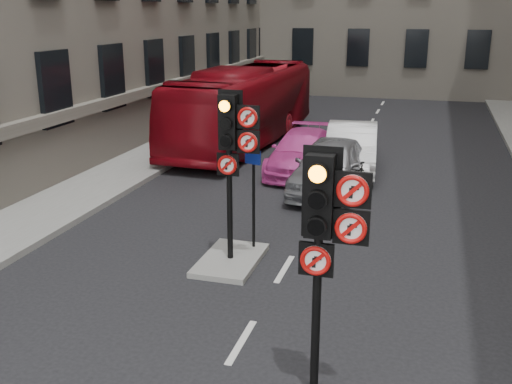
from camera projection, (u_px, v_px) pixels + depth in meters
The scene contains 11 objects.
pavement_left at pixel (132, 163), 20.91m from camera, with size 3.00×50.00×0.16m, color gray.
centre_island at pixel (230, 260), 12.88m from camera, with size 1.20×2.00×0.12m, color gray.
signal_near at pixel (326, 223), 7.75m from camera, with size 0.91×0.40×3.58m.
signal_far at pixel (233, 140), 12.08m from camera, with size 0.91×0.40×3.58m.
car_silver at pixel (330, 166), 17.74m from camera, with size 1.86×4.61×1.57m, color #9C9EA4.
car_white at pixel (351, 148), 20.11m from camera, with size 1.64×4.69×1.55m, color silver.
car_pink at pixel (302, 152), 19.94m from camera, with size 1.87×4.60×1.33m, color #D93F9F.
bus_red at pixel (244, 106), 23.88m from camera, with size 2.58×11.02×3.07m, color maroon.
motorcycle at pixel (359, 181), 17.19m from camera, with size 0.47×1.68×1.01m, color black.
motorcyclist at pixel (321, 186), 15.28m from camera, with size 0.67×0.44×1.83m, color black.
info_sign at pixel (253, 185), 13.03m from camera, with size 0.38×0.17×2.23m.
Camera 1 is at (2.66, -6.25, 5.25)m, focal length 42.00 mm.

